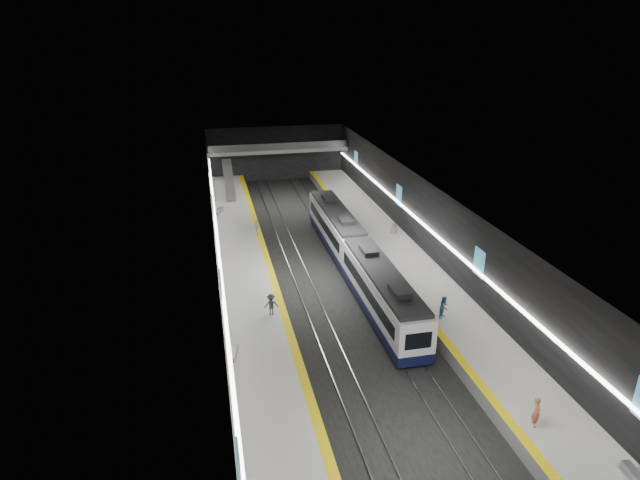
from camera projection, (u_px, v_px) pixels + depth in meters
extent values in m
plane|color=black|center=(331.00, 282.00, 48.52)|extent=(70.00, 70.00, 0.00)
cube|color=beige|center=(332.00, 197.00, 45.51)|extent=(20.00, 70.00, 0.04)
cube|color=black|center=(216.00, 250.00, 45.04)|extent=(0.04, 70.00, 8.00)
cube|color=black|center=(437.00, 232.00, 48.99)|extent=(0.04, 70.00, 8.00)
cube|color=black|center=(276.00, 154.00, 78.71)|extent=(20.00, 0.04, 8.00)
cube|color=slate|center=(248.00, 285.00, 46.85)|extent=(5.00, 70.00, 1.00)
cube|color=#B5B5B0|center=(248.00, 279.00, 46.66)|extent=(5.00, 70.00, 0.02)
cube|color=yellow|center=(273.00, 277.00, 47.09)|extent=(0.60, 70.00, 0.02)
cube|color=slate|center=(409.00, 269.00, 49.81)|extent=(5.00, 70.00, 1.00)
cube|color=#B5B5B0|center=(409.00, 264.00, 49.62)|extent=(5.00, 70.00, 0.02)
cube|color=yellow|center=(387.00, 266.00, 49.18)|extent=(0.60, 70.00, 0.02)
cube|color=gray|center=(296.00, 284.00, 47.86)|extent=(0.08, 70.00, 0.12)
cube|color=gray|center=(312.00, 283.00, 48.14)|extent=(0.08, 70.00, 0.12)
cube|color=gray|center=(350.00, 279.00, 48.85)|extent=(0.08, 70.00, 0.12)
cube|color=gray|center=(365.00, 278.00, 49.13)|extent=(0.08, 70.00, 0.12)
cube|color=black|center=(381.00, 307.00, 42.57)|extent=(2.65, 15.00, 0.80)
cube|color=white|center=(382.00, 289.00, 41.95)|extent=(2.65, 15.00, 2.50)
cube|color=black|center=(383.00, 273.00, 41.42)|extent=(2.44, 14.25, 0.30)
cube|color=black|center=(382.00, 288.00, 41.93)|extent=(2.69, 13.20, 1.00)
cube|color=black|center=(418.00, 341.00, 35.16)|extent=(1.85, 0.05, 1.20)
cube|color=black|center=(336.00, 239.00, 56.15)|extent=(2.65, 15.00, 0.80)
cube|color=white|center=(336.00, 224.00, 55.53)|extent=(2.65, 15.00, 2.50)
cube|color=black|center=(336.00, 211.00, 55.01)|extent=(2.44, 14.25, 0.30)
cube|color=black|center=(336.00, 224.00, 55.51)|extent=(2.69, 13.20, 1.00)
cube|color=black|center=(356.00, 253.00, 48.74)|extent=(1.85, 0.05, 1.20)
cube|color=teal|center=(239.00, 470.00, 22.23)|extent=(0.10, 1.50, 2.20)
cube|color=teal|center=(221.00, 287.00, 37.62)|extent=(0.10, 1.50, 2.20)
cube|color=teal|center=(213.00, 208.00, 53.92)|extent=(0.10, 1.50, 2.20)
cube|color=teal|center=(209.00, 167.00, 69.32)|extent=(0.10, 1.50, 2.20)
cube|color=teal|center=(479.00, 263.00, 41.54)|extent=(0.10, 1.50, 2.20)
cube|color=teal|center=(399.00, 195.00, 57.84)|extent=(0.10, 1.50, 2.20)
cube|color=teal|center=(356.00, 159.00, 73.24)|extent=(0.10, 1.50, 2.20)
cube|color=white|center=(219.00, 252.00, 45.15)|extent=(0.25, 68.60, 0.12)
cube|color=white|center=(435.00, 234.00, 49.03)|extent=(0.25, 68.60, 0.12)
cube|color=gray|center=(278.00, 150.00, 76.52)|extent=(20.00, 3.00, 0.50)
cube|color=#47474C|center=(279.00, 147.00, 74.93)|extent=(19.60, 0.08, 1.00)
cube|color=#99999E|center=(229.00, 180.00, 69.49)|extent=(1.20, 7.50, 3.92)
cube|color=#99999E|center=(233.00, 353.00, 35.86)|extent=(0.86, 1.74, 0.41)
cube|color=#99999E|center=(218.00, 211.00, 62.93)|extent=(1.38, 2.10, 0.50)
cube|color=#99999E|center=(636.00, 476.00, 26.08)|extent=(0.65, 1.77, 0.42)
cube|color=#99999E|center=(394.00, 229.00, 57.56)|extent=(1.26, 1.93, 0.46)
imported|color=#BC6646|center=(536.00, 412.00, 29.36)|extent=(0.60, 0.76, 1.84)
imported|color=teal|center=(444.00, 307.00, 40.33)|extent=(1.08, 1.06, 1.76)
imported|color=silver|center=(257.00, 227.00, 56.31)|extent=(0.59, 1.03, 1.65)
imported|color=#3E3C43|center=(271.00, 305.00, 40.71)|extent=(1.13, 0.65, 1.74)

